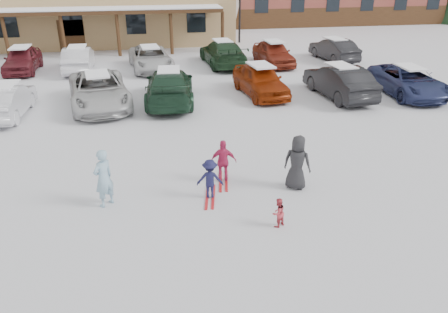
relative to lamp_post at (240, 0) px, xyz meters
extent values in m
plane|color=silver|center=(-5.57, -24.44, -3.18)|extent=(160.00, 160.00, 0.00)
cube|color=tan|center=(-14.57, 3.56, -1.38)|extent=(28.00, 10.00, 3.60)
cube|color=#422814|center=(-14.57, -2.64, -0.28)|extent=(25.20, 2.60, 0.25)
cube|color=#422814|center=(10.43, 6.60, -2.28)|extent=(24.00, 0.10, 1.80)
cylinder|color=black|center=(0.00, 0.00, -0.52)|extent=(0.16, 0.16, 5.32)
cylinder|color=black|center=(0.43, 19.56, -2.64)|extent=(0.60, 0.60, 1.08)
cylinder|color=black|center=(28.43, 21.56, -2.49)|extent=(0.60, 0.60, 1.38)
imported|color=#8EB6CB|center=(-8.68, -23.92, -2.34)|extent=(0.71, 0.71, 1.67)
imported|color=#CB3C48|center=(-4.28, -25.74, -2.78)|extent=(0.49, 0.46, 0.80)
imported|color=#17173D|center=(-5.77, -23.99, -2.59)|extent=(0.83, 0.57, 1.18)
cube|color=red|center=(-5.77, -23.99, -3.16)|extent=(0.45, 1.41, 0.03)
imported|color=#C7295A|center=(-5.23, -23.08, -2.50)|extent=(0.84, 0.46, 1.35)
cube|color=red|center=(-5.23, -23.08, -3.16)|extent=(0.43, 1.41, 0.03)
imported|color=#242326|center=(-3.17, -23.84, -2.35)|extent=(0.97, 0.89, 1.66)
imported|color=silver|center=(-13.36, -15.61, -2.49)|extent=(1.59, 4.24, 1.38)
imported|color=silver|center=(-9.57, -14.85, -2.42)|extent=(3.36, 5.79, 1.52)
imported|color=#1B3A26|center=(-6.37, -14.79, -2.40)|extent=(2.56, 5.50, 1.56)
imported|color=#8D2A08|center=(-1.90, -14.35, -2.43)|extent=(2.31, 4.61, 1.51)
imported|color=black|center=(1.79, -15.35, -2.40)|extent=(2.14, 4.90, 1.57)
imported|color=navy|center=(5.31, -15.54, -2.48)|extent=(2.46, 5.10, 1.40)
imported|color=maroon|center=(-14.63, -7.32, -2.45)|extent=(1.81, 4.33, 1.47)
imported|color=silver|center=(-11.36, -7.75, -2.45)|extent=(1.69, 4.47, 1.46)
imported|color=silver|center=(-7.13, -8.05, -2.49)|extent=(2.85, 5.21, 1.38)
imported|color=#1E3B22|center=(-2.64, -7.64, -2.41)|extent=(2.55, 5.47, 1.54)
imported|color=maroon|center=(0.53, -8.09, -2.44)|extent=(2.08, 4.48, 1.48)
imported|color=black|center=(4.81, -7.47, -2.47)|extent=(2.05, 4.46, 1.42)
camera|label=1|loc=(-7.23, -34.81, 3.14)|focal=35.00mm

